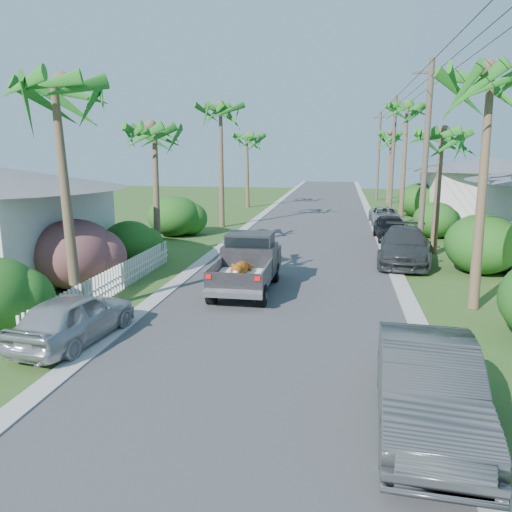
% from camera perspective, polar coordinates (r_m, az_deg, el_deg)
% --- Properties ---
extents(ground, '(120.00, 120.00, 0.00)m').
position_cam_1_polar(ground, '(12.05, -0.39, -12.87)').
color(ground, '#2F5921').
rests_on(ground, ground).
extents(road, '(8.00, 100.00, 0.02)m').
position_cam_1_polar(road, '(36.18, 6.54, 3.80)').
color(road, '#38383A').
rests_on(road, ground).
extents(curb_left, '(0.60, 100.00, 0.06)m').
position_cam_1_polar(curb_left, '(36.65, -0.20, 4.02)').
color(curb_left, '#A5A39E').
rests_on(curb_left, ground).
extents(curb_right, '(0.60, 100.00, 0.06)m').
position_cam_1_polar(curb_right, '(36.20, 13.36, 3.60)').
color(curb_right, '#A5A39E').
rests_on(curb_right, ground).
extents(pickup_truck, '(1.98, 5.12, 2.06)m').
position_cam_1_polar(pickup_truck, '(18.58, -0.85, -0.66)').
color(pickup_truck, black).
rests_on(pickup_truck, ground).
extents(parked_car_rn, '(1.99, 5.03, 1.63)m').
position_cam_1_polar(parked_car_rn, '(9.96, 19.01, -13.95)').
color(parked_car_rn, '#333739').
rests_on(parked_car_rn, ground).
extents(parked_car_rm, '(2.88, 5.73, 1.60)m').
position_cam_1_polar(parked_car_rm, '(23.80, 16.60, 1.11)').
color(parked_car_rm, '#2E3133').
rests_on(parked_car_rm, ground).
extents(parked_car_rf, '(1.91, 4.32, 1.45)m').
position_cam_1_polar(parked_car_rf, '(29.74, 15.15, 3.11)').
color(parked_car_rf, black).
rests_on(parked_car_rf, ground).
extents(parked_car_rd, '(2.07, 4.36, 1.20)m').
position_cam_1_polar(parked_car_rd, '(36.15, 14.52, 4.44)').
color(parked_car_rd, '#9C9EA2').
rests_on(parked_car_rd, ground).
extents(parked_car_ln, '(2.08, 4.20, 1.38)m').
position_cam_1_polar(parked_car_ln, '(14.25, -20.06, -6.66)').
color(parked_car_ln, '#ABADB2').
rests_on(parked_car_ln, ground).
extents(palm_l_a, '(4.40, 4.40, 8.20)m').
position_cam_1_polar(palm_l_a, '(16.10, -21.79, 17.81)').
color(palm_l_a, brown).
rests_on(palm_l_a, ground).
extents(palm_l_b, '(4.40, 4.40, 7.40)m').
position_cam_1_polar(palm_l_b, '(24.41, -11.63, 14.24)').
color(palm_l_b, brown).
rests_on(palm_l_b, ground).
extents(palm_l_c, '(4.40, 4.40, 9.20)m').
position_cam_1_polar(palm_l_c, '(33.84, -4.08, 16.71)').
color(palm_l_c, brown).
rests_on(palm_l_c, ground).
extents(palm_l_d, '(4.40, 4.40, 7.70)m').
position_cam_1_polar(palm_l_d, '(45.58, -1.02, 13.64)').
color(palm_l_d, brown).
rests_on(palm_l_d, ground).
extents(palm_r_a, '(4.40, 4.40, 8.70)m').
position_cam_1_polar(palm_r_a, '(17.50, 25.49, 18.60)').
color(palm_r_a, brown).
rests_on(palm_r_a, ground).
extents(palm_r_b, '(4.40, 4.40, 7.20)m').
position_cam_1_polar(palm_r_b, '(26.21, 20.51, 13.13)').
color(palm_r_b, brown).
rests_on(palm_r_b, ground).
extents(palm_r_c, '(4.40, 4.40, 9.40)m').
position_cam_1_polar(palm_r_c, '(37.15, 16.93, 16.12)').
color(palm_r_c, brown).
rests_on(palm_r_c, ground).
extents(palm_r_d, '(4.40, 4.40, 8.00)m').
position_cam_1_polar(palm_r_d, '(51.01, 15.23, 13.38)').
color(palm_r_d, brown).
rests_on(palm_r_d, ground).
extents(shrub_l_b, '(3.00, 3.30, 2.60)m').
position_cam_1_polar(shrub_l_b, '(19.74, -20.03, 0.22)').
color(shrub_l_b, '#AE185A').
rests_on(shrub_l_b, ground).
extents(shrub_l_c, '(2.40, 2.64, 2.00)m').
position_cam_1_polar(shrub_l_c, '(23.12, -14.27, 1.44)').
color(shrub_l_c, '#134314').
rests_on(shrub_l_c, ground).
extents(shrub_l_d, '(3.20, 3.52, 2.40)m').
position_cam_1_polar(shrub_l_d, '(30.68, -9.31, 4.52)').
color(shrub_l_d, '#134314').
rests_on(shrub_l_d, ground).
extents(shrub_r_b, '(3.00, 3.30, 2.50)m').
position_cam_1_polar(shrub_r_b, '(22.87, 24.42, 1.26)').
color(shrub_r_b, '#134314').
rests_on(shrub_r_b, ground).
extents(shrub_r_c, '(2.60, 2.86, 2.10)m').
position_cam_1_polar(shrub_r_c, '(31.53, 19.82, 3.90)').
color(shrub_r_c, '#134314').
rests_on(shrub_r_c, ground).
extents(shrub_r_d, '(3.20, 3.52, 2.60)m').
position_cam_1_polar(shrub_r_d, '(41.40, 18.17, 6.10)').
color(shrub_r_d, '#134314').
rests_on(shrub_r_d, ground).
extents(picket_fence, '(0.10, 11.00, 1.00)m').
position_cam_1_polar(picket_fence, '(18.66, -15.79, -2.68)').
color(picket_fence, white).
rests_on(picket_fence, ground).
extents(house_right_far, '(9.00, 8.00, 4.60)m').
position_cam_1_polar(house_right_far, '(42.36, 24.99, 6.82)').
color(house_right_far, silver).
rests_on(house_right_far, ground).
extents(utility_pole_b, '(1.60, 0.26, 9.00)m').
position_cam_1_polar(utility_pole_b, '(24.06, 18.77, 10.20)').
color(utility_pole_b, brown).
rests_on(utility_pole_b, ground).
extents(utility_pole_c, '(1.60, 0.26, 9.00)m').
position_cam_1_polar(utility_pole_c, '(38.95, 15.36, 10.81)').
color(utility_pole_c, brown).
rests_on(utility_pole_c, ground).
extents(utility_pole_d, '(1.60, 0.26, 9.00)m').
position_cam_1_polar(utility_pole_d, '(53.90, 13.83, 11.07)').
color(utility_pole_d, brown).
rests_on(utility_pole_d, ground).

